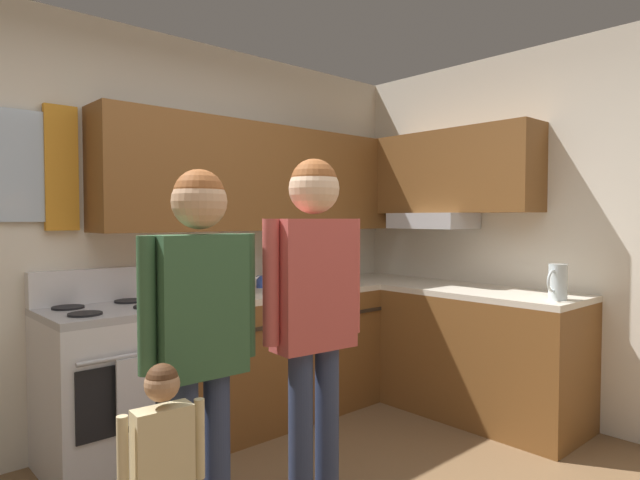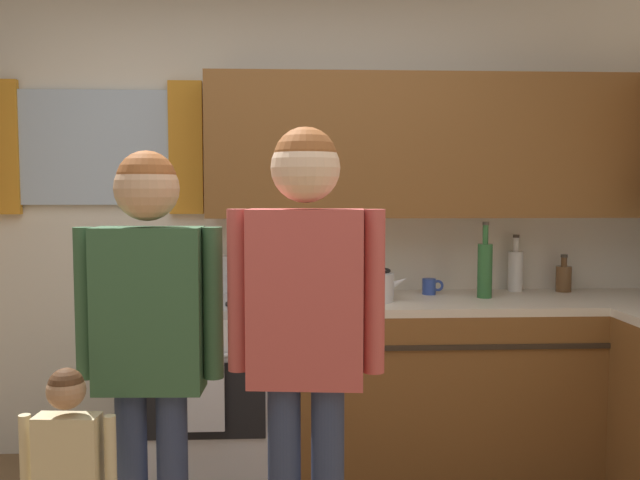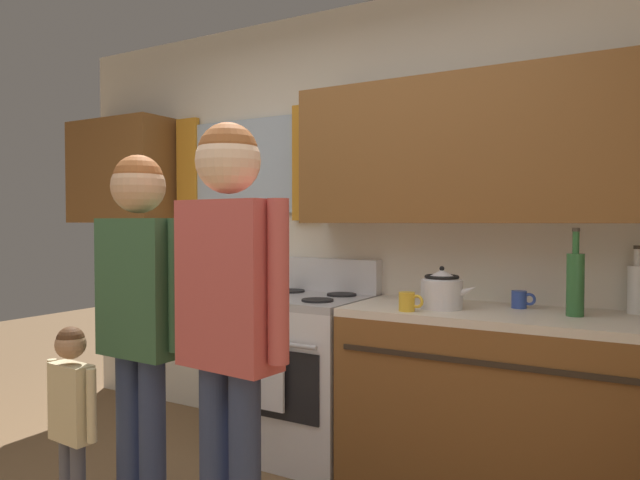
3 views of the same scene
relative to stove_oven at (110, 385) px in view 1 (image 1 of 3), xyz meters
The scene contains 14 objects.
back_wall_unit 1.09m from the stove_oven, 37.31° to the left, with size 4.60×0.42×2.60m.
right_wall_unit 3.07m from the stove_oven, 29.75° to the right, with size 0.52×4.05×2.60m.
kitchen_counter_run 1.79m from the stove_oven, 12.32° to the right, with size 2.17×1.97×0.90m.
stove_oven is the anchor object (origin of this frame).
bottle_wine_green 1.53m from the stove_oven, ahead, with size 0.08×0.08×0.39m.
bottle_squat_brown 1.99m from the stove_oven, ahead, with size 0.08×0.08×0.21m.
bottle_milk_white 1.75m from the stove_oven, ahead, with size 0.08×0.08×0.31m.
mug_mustard_yellow 0.89m from the stove_oven, 17.37° to the right, with size 0.12×0.08×0.09m.
mug_cobalt_blue 1.26m from the stove_oven, ahead, with size 0.11×0.07×0.08m.
stovetop_kettle 0.98m from the stove_oven, ahead, with size 0.27×0.20×0.21m.
water_pitcher 2.70m from the stove_oven, 35.91° to the right, with size 0.19×0.11×0.22m.
adult_holding_child 1.26m from the stove_oven, 93.60° to the right, with size 0.49×0.21×1.59m.
adult_in_plaid 1.42m from the stove_oven, 69.70° to the right, with size 0.51×0.22×1.66m.
small_child 1.32m from the stove_oven, 103.29° to the right, with size 0.31×0.12×0.90m.
Camera 1 is at (-1.36, -1.45, 1.40)m, focal length 30.15 mm.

